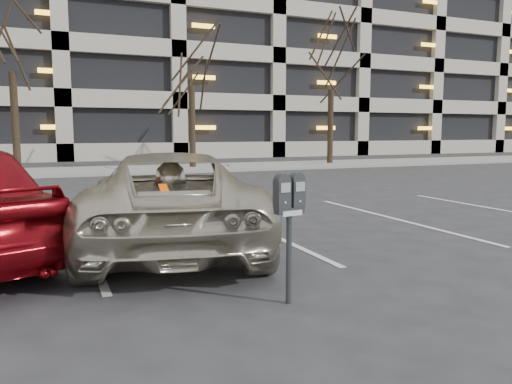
{
  "coord_description": "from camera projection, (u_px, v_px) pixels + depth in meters",
  "views": [
    {
      "loc": [
        -1.89,
        -5.4,
        1.67
      ],
      "look_at": [
        -0.11,
        -1.13,
        1.11
      ],
      "focal_mm": 35.0,
      "sensor_mm": 36.0,
      "label": 1
    }
  ],
  "objects": [
    {
      "name": "parking_meter",
      "position": [
        289.0,
        206.0,
        4.76
      ],
      "size": [
        0.33,
        0.17,
        1.25
      ],
      "rotation": [
        0.0,
        0.0,
        0.15
      ],
      "color": "black",
      "rests_on": "ground"
    },
    {
      "name": "parking_garage",
      "position": [
        228.0,
        37.0,
        40.34
      ],
      "size": [
        52.0,
        20.0,
        19.0
      ],
      "color": "black",
      "rests_on": "ground"
    },
    {
      "name": "sidewalk",
      "position": [
        99.0,
        171.0,
        20.53
      ],
      "size": [
        80.0,
        4.0,
        0.12
      ],
      "primitive_type": "cube",
      "color": "gray",
      "rests_on": "ground"
    },
    {
      "name": "tree_d",
      "position": [
        332.0,
        42.0,
        24.02
      ],
      "size": [
        3.61,
        3.61,
        8.21
      ],
      "color": "black",
      "rests_on": "ground"
    },
    {
      "name": "tree_b",
      "position": [
        8.0,
        7.0,
        18.62
      ],
      "size": [
        3.84,
        3.84,
        8.72
      ],
      "color": "black",
      "rests_on": "ground"
    },
    {
      "name": "stall_lines",
      "position": [
        88.0,
        244.0,
        7.45
      ],
      "size": [
        16.9,
        5.2,
        0.0
      ],
      "color": "silver",
      "rests_on": "ground"
    },
    {
      "name": "ground",
      "position": [
        228.0,
        274.0,
        5.87
      ],
      "size": [
        140.0,
        140.0,
        0.0
      ],
      "primitive_type": "plane",
      "color": "#28282B",
      "rests_on": "ground"
    },
    {
      "name": "tree_c",
      "position": [
        191.0,
        34.0,
        21.36
      ],
      "size": [
        3.54,
        3.54,
        8.05
      ],
      "color": "black",
      "rests_on": "ground"
    },
    {
      "name": "suv_silver",
      "position": [
        170.0,
        199.0,
        7.27
      ],
      "size": [
        3.18,
        5.3,
        1.38
      ],
      "rotation": [
        0.0,
        0.0,
        2.95
      ],
      "color": "beige",
      "rests_on": "ground"
    }
  ]
}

